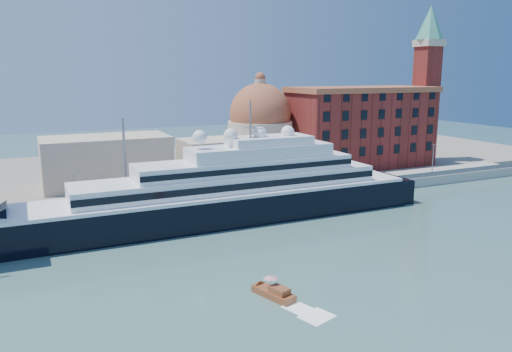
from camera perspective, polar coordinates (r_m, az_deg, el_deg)
ground at (r=82.49m, az=4.12°, el=-9.07°), size 400.00×400.00×0.00m
quay at (r=111.60m, az=-4.42°, el=-2.83°), size 180.00×10.00×2.50m
land at (r=149.81m, az=-10.00°, el=0.68°), size 260.00×72.00×2.00m
quay_fence at (r=107.07m, az=-3.58°, el=-2.43°), size 180.00×0.10×1.20m
superyacht at (r=98.76m, az=-5.35°, el=-2.64°), size 93.43×12.95×27.92m
water_taxi at (r=67.85m, az=2.11°, el=-13.13°), size 4.02×6.78×3.06m
warehouse at (r=150.09m, az=11.92°, el=5.57°), size 43.00×19.00×23.25m
campanile at (r=164.87m, az=18.95°, el=10.94°), size 8.40×8.40×47.00m
church at (r=133.76m, az=-5.54°, el=3.80°), size 66.00×18.00×25.50m
lamp_posts at (r=104.39m, az=-10.67°, el=0.81°), size 120.80×2.40×18.00m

